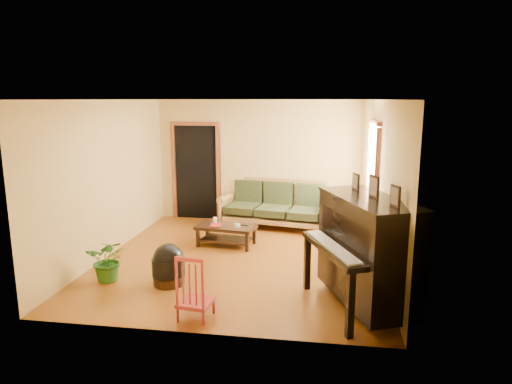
% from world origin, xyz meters
% --- Properties ---
extents(floor, '(5.00, 5.00, 0.00)m').
position_xyz_m(floor, '(0.00, 0.00, 0.00)').
color(floor, '#62320C').
rests_on(floor, ground).
extents(doorway, '(1.08, 0.16, 2.05)m').
position_xyz_m(doorway, '(-1.45, 2.48, 1.02)').
color(doorway, black).
rests_on(doorway, floor).
extents(window, '(0.12, 1.36, 1.46)m').
position_xyz_m(window, '(2.21, 1.30, 1.50)').
color(window, white).
rests_on(window, right_wall).
extents(sofa, '(2.36, 1.33, 0.95)m').
position_xyz_m(sofa, '(0.34, 1.99, 0.48)').
color(sofa, olive).
rests_on(sofa, floor).
extents(coffee_table, '(1.10, 0.70, 0.38)m').
position_xyz_m(coffee_table, '(-0.39, 0.65, 0.19)').
color(coffee_table, black).
rests_on(coffee_table, floor).
extents(armchair, '(0.97, 1.00, 0.82)m').
position_xyz_m(armchair, '(1.90, 0.34, 0.41)').
color(armchair, olive).
rests_on(armchair, floor).
extents(piano, '(1.49, 1.85, 1.42)m').
position_xyz_m(piano, '(1.89, -1.50, 0.71)').
color(piano, black).
rests_on(piano, floor).
extents(footstool, '(0.60, 0.60, 0.45)m').
position_xyz_m(footstool, '(-0.83, -1.21, 0.22)').
color(footstool, black).
rests_on(footstool, floor).
extents(red_chair, '(0.43, 0.46, 0.82)m').
position_xyz_m(red_chair, '(-0.16, -2.14, 0.41)').
color(red_chair, maroon).
rests_on(red_chair, floor).
extents(leaning_frame, '(0.45, 0.12, 0.59)m').
position_xyz_m(leaning_frame, '(1.73, 2.35, 0.30)').
color(leaning_frame, '#B6983C').
rests_on(leaning_frame, floor).
extents(ceramic_crock, '(0.21, 0.21, 0.25)m').
position_xyz_m(ceramic_crock, '(2.00, 2.20, 0.12)').
color(ceramic_crock, '#2E3D8B').
rests_on(ceramic_crock, floor).
extents(potted_plant, '(0.67, 0.61, 0.64)m').
position_xyz_m(potted_plant, '(-1.73, -1.20, 0.32)').
color(potted_plant, '#275E1B').
rests_on(potted_plant, floor).
extents(book, '(0.21, 0.27, 0.02)m').
position_xyz_m(book, '(-0.65, 0.56, 0.39)').
color(book, '#9F2215').
rests_on(book, coffee_table).
extents(candle, '(0.09, 0.09, 0.12)m').
position_xyz_m(candle, '(-0.61, 0.72, 0.44)').
color(candle, white).
rests_on(candle, coffee_table).
extents(glass_jar, '(0.12, 0.12, 0.06)m').
position_xyz_m(glass_jar, '(-0.17, 0.57, 0.41)').
color(glass_jar, silver).
rests_on(glass_jar, coffee_table).
extents(remote, '(0.14, 0.08, 0.01)m').
position_xyz_m(remote, '(-0.05, 0.68, 0.38)').
color(remote, black).
rests_on(remote, coffee_table).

